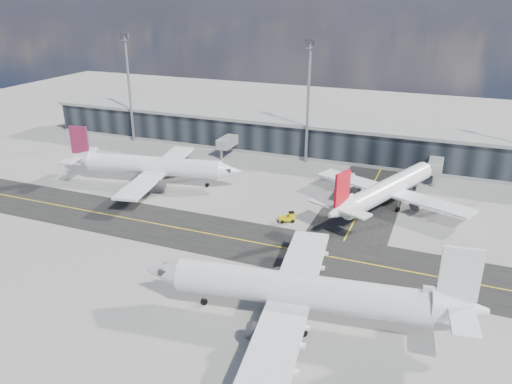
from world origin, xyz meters
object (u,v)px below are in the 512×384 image
(airliner_af, at_px, (151,166))
(service_van, at_px, (347,177))
(airliner_redtail, at_px, (387,189))
(baggage_tug, at_px, (288,217))
(airliner_near, at_px, (305,292))

(airliner_af, xyz_separation_m, service_van, (39.05, 17.67, -3.16))
(airliner_af, xyz_separation_m, airliner_redtail, (49.23, 5.58, -0.21))
(airliner_af, xyz_separation_m, baggage_tug, (33.89, -7.76, -2.99))
(airliner_redtail, bearing_deg, airliner_near, -74.19)
(airliner_near, relative_size, baggage_tug, 13.36)
(airliner_af, height_order, airliner_redtail, airliner_af)
(baggage_tug, bearing_deg, airliner_near, -6.80)
(airliner_af, distance_m, service_van, 42.98)
(airliner_near, height_order, baggage_tug, airliner_near)
(service_van, bearing_deg, baggage_tug, -95.62)
(baggage_tug, distance_m, service_van, 25.96)
(airliner_af, height_order, service_van, airliner_af)
(airliner_near, bearing_deg, service_van, -1.17)
(airliner_redtail, height_order, airliner_near, airliner_near)
(airliner_redtail, relative_size, airliner_near, 0.85)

